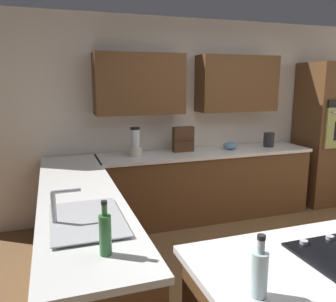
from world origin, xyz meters
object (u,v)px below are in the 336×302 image
(wall_oven, at_px, (327,134))
(kettle, at_px, (269,140))
(sink_unit, at_px, (86,219))
(spice_rack, at_px, (183,139))
(blender, at_px, (135,144))
(mixing_bowl, at_px, (230,146))
(dish_soap_bottle, at_px, (105,233))
(oil_bottle, at_px, (259,272))

(wall_oven, relative_size, kettle, 10.39)
(sink_unit, bearing_deg, wall_oven, -153.48)
(spice_rack, distance_m, kettle, 1.25)
(sink_unit, distance_m, blender, 2.01)
(mixing_bowl, height_order, dish_soap_bottle, dish_soap_bottle)
(mixing_bowl, xyz_separation_m, dish_soap_bottle, (2.02, 2.33, 0.07))
(wall_oven, height_order, blender, wall_oven)
(sink_unit, xyz_separation_m, blender, (-0.78, -1.85, 0.13))
(sink_unit, bearing_deg, mixing_bowl, -138.31)
(sink_unit, xyz_separation_m, dish_soap_bottle, (-0.06, 0.48, 0.10))
(mixing_bowl, bearing_deg, dish_soap_bottle, 49.09)
(spice_rack, bearing_deg, wall_oven, 177.86)
(blender, bearing_deg, kettle, 180.00)
(blender, height_order, kettle, blender)
(dish_soap_bottle, bearing_deg, sink_unit, -83.05)
(spice_rack, height_order, oil_bottle, spice_rack)
(blender, xyz_separation_m, oil_bottle, (0.16, 2.90, -0.04))
(spice_rack, distance_m, oil_bottle, 3.08)
(spice_rack, bearing_deg, oil_bottle, 74.72)
(oil_bottle, bearing_deg, wall_oven, -136.71)
(kettle, bearing_deg, wall_oven, 179.08)
(wall_oven, bearing_deg, blender, -0.32)
(mixing_bowl, relative_size, kettle, 0.95)
(spice_rack, height_order, kettle, spice_rack)
(blender, bearing_deg, spice_rack, -174.02)
(mixing_bowl, height_order, spice_rack, spice_rack)
(sink_unit, distance_m, kettle, 3.26)
(sink_unit, bearing_deg, spice_rack, -126.66)
(spice_rack, bearing_deg, blender, 5.98)
(mixing_bowl, distance_m, spice_rack, 0.66)
(sink_unit, bearing_deg, oil_bottle, 120.52)
(sink_unit, height_order, mixing_bowl, sink_unit)
(mixing_bowl, relative_size, spice_rack, 0.58)
(wall_oven, height_order, mixing_bowl, wall_oven)
(blender, distance_m, dish_soap_bottle, 2.44)
(wall_oven, distance_m, oil_bottle, 4.20)
(wall_oven, xyz_separation_m, blender, (2.90, -0.02, 0.02))
(blender, distance_m, mixing_bowl, 1.30)
(sink_unit, relative_size, mixing_bowl, 3.72)
(mixing_bowl, bearing_deg, kettle, 180.00)
(blender, distance_m, oil_bottle, 2.90)
(mixing_bowl, xyz_separation_m, oil_bottle, (1.46, 2.90, 0.06))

